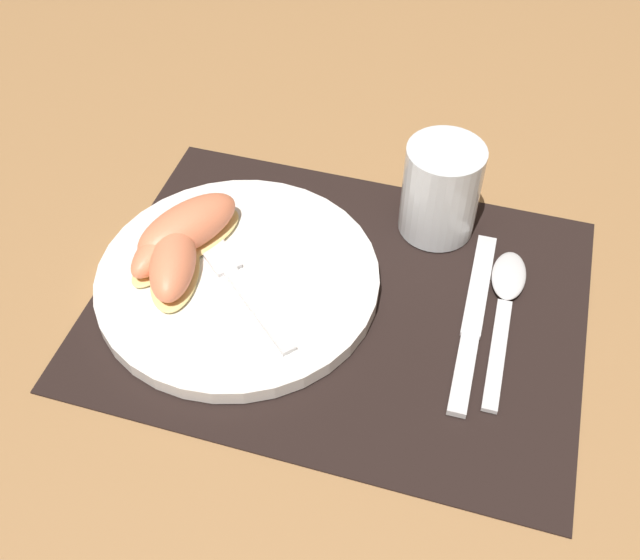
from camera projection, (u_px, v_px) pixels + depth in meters
The scene contains 10 objects.
ground_plane at pixel (339, 301), 0.73m from camera, with size 3.00×3.00×0.00m, color #A37547.
placemat at pixel (339, 300), 0.73m from camera, with size 0.47×0.36×0.00m.
plate at pixel (238, 279), 0.74m from camera, with size 0.28×0.28×0.02m.
juice_glass at pixel (440, 195), 0.76m from camera, with size 0.08×0.08×0.10m.
knife at pixel (472, 322), 0.71m from camera, with size 0.02×0.22×0.01m.
spoon at pixel (506, 295), 0.73m from camera, with size 0.03×0.19×0.01m.
fork at pixel (234, 276), 0.72m from camera, with size 0.15×0.14×0.00m.
citrus_wedge_0 at pixel (188, 228), 0.75m from camera, with size 0.11×0.13×0.04m.
citrus_wedge_1 at pixel (169, 240), 0.74m from camera, with size 0.06×0.12×0.03m.
citrus_wedge_2 at pixel (173, 264), 0.72m from camera, with size 0.07×0.11×0.04m.
Camera 1 is at (0.11, -0.46, 0.56)m, focal length 42.00 mm.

